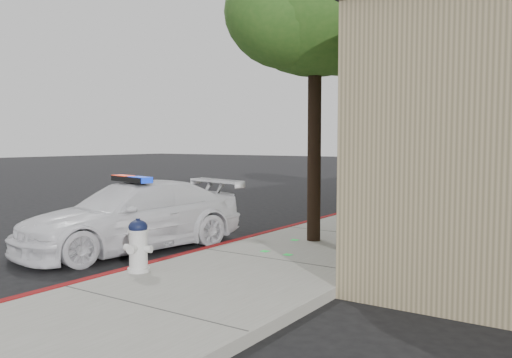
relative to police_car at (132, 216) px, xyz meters
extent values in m
plane|color=black|center=(1.50, 0.30, -0.67)|extent=(120.00, 120.00, 0.00)
cube|color=gray|center=(3.10, 3.30, -0.59)|extent=(3.20, 60.00, 0.15)
cube|color=maroon|center=(1.56, 3.30, -0.59)|extent=(0.14, 60.00, 0.16)
cube|color=black|center=(4.67, 1.30, 1.28)|extent=(0.08, 1.48, 1.68)
cube|color=black|center=(4.67, 4.30, 1.28)|extent=(0.08, 1.48, 1.68)
cube|color=black|center=(4.67, 7.30, 1.28)|extent=(0.08, 1.48, 1.68)
cube|color=black|center=(4.67, 10.30, 1.28)|extent=(0.08, 1.48, 1.68)
cube|color=black|center=(4.67, 13.30, 1.28)|extent=(0.08, 1.48, 1.68)
imported|color=white|center=(0.00, 0.00, 0.00)|extent=(2.80, 4.87, 1.33)
cube|color=black|center=(0.00, 0.00, 0.72)|extent=(1.23, 0.53, 0.10)
cube|color=red|center=(-0.31, 0.07, 0.72)|extent=(0.56, 0.35, 0.11)
cube|color=#0C2CCF|center=(0.31, -0.07, 0.72)|extent=(0.56, 0.35, 0.11)
cylinder|color=silver|center=(1.85, -1.58, -0.49)|extent=(0.34, 0.34, 0.06)
cylinder|color=silver|center=(1.85, -1.58, -0.19)|extent=(0.28, 0.28, 0.54)
cylinder|color=silver|center=(1.85, -1.58, 0.10)|extent=(0.32, 0.32, 0.04)
ellipsoid|color=black|center=(1.85, -1.58, 0.16)|extent=(0.29, 0.29, 0.22)
cylinder|color=black|center=(1.85, -1.58, 0.26)|extent=(0.07, 0.07, 0.06)
cylinder|color=silver|center=(1.69, -1.62, -0.16)|extent=(0.14, 0.14, 0.11)
cylinder|color=silver|center=(2.01, -1.53, -0.16)|extent=(0.14, 0.14, 0.11)
cylinder|color=silver|center=(1.89, -1.74, -0.14)|extent=(0.16, 0.15, 0.14)
cylinder|color=black|center=(2.85, 2.15, 1.33)|extent=(0.27, 0.27, 3.70)
ellipsoid|color=#2B5A1C|center=(2.85, 2.15, 4.10)|extent=(3.29, 3.29, 2.79)
ellipsoid|color=#2B5A1C|center=(3.21, 2.63, 3.80)|extent=(2.46, 2.46, 2.09)
ellipsoid|color=#2B5A1C|center=(2.57, 1.72, 3.90)|extent=(2.57, 2.57, 2.18)
cylinder|color=black|center=(2.38, 10.00, 1.18)|extent=(0.24, 0.24, 3.40)
ellipsoid|color=#2E561A|center=(2.38, 10.00, 3.71)|extent=(2.85, 2.85, 2.42)
ellipsoid|color=#2E561A|center=(2.78, 10.23, 3.43)|extent=(2.30, 2.30, 1.95)
ellipsoid|color=#2E561A|center=(2.00, 9.85, 3.52)|extent=(2.20, 2.20, 1.87)
cylinder|color=black|center=(2.20, 10.35, 1.22)|extent=(0.26, 0.26, 3.48)
ellipsoid|color=#2A591B|center=(2.20, 10.35, 3.85)|extent=(2.98, 2.98, 2.53)
ellipsoid|color=#2A591B|center=(2.61, 10.69, 3.55)|extent=(2.28, 2.28, 1.94)
ellipsoid|color=#2A591B|center=(2.00, 9.98, 3.65)|extent=(2.38, 2.38, 2.03)
camera|label=1|loc=(7.72, -7.06, 1.45)|focal=36.97mm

